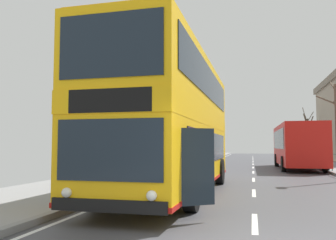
# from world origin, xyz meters

# --- Properties ---
(double_decker_bus_main) EXTENTS (3.17, 10.67, 4.46)m
(double_decker_bus_main) POSITION_xyz_m (-2.58, 6.56, 2.33)
(double_decker_bus_main) COLOR #F4B20F
(double_decker_bus_main) RESTS_ON ground
(background_bus_far_lane) EXTENTS (2.71, 9.70, 2.98)m
(background_bus_far_lane) POSITION_xyz_m (2.98, 20.88, 1.63)
(background_bus_far_lane) COLOR red
(background_bus_far_lane) RESTS_ON ground
(bare_tree_far_02) EXTENTS (1.42, 2.68, 6.07)m
(bare_tree_far_02) POSITION_xyz_m (6.27, 39.38, 2.84)
(bare_tree_far_02) COLOR brown
(bare_tree_far_02) RESTS_ON ground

